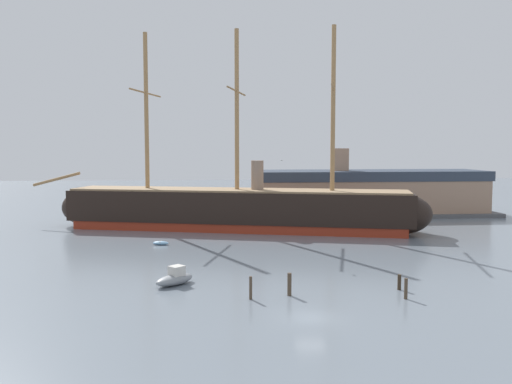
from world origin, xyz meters
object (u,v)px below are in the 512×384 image
at_px(tall_ship, 237,208).
at_px(mooring_piling_right_pair, 399,282).
at_px(motorboat_far_left, 94,224).
at_px(mooring_piling_midwater, 289,284).
at_px(dinghy_far_right, 402,223).
at_px(dockside_warehouse_right, 370,193).
at_px(mooring_piling_nearest, 251,288).
at_px(dinghy_alongside_bow, 161,243).
at_px(seagull_in_flight, 281,160).
at_px(motorboat_foreground_left, 175,278).
at_px(dinghy_distant_centre, 270,218).
at_px(mooring_piling_left_pair, 406,289).

distance_m(tall_ship, mooring_piling_right_pair, 44.03).
bearing_deg(motorboat_far_left, mooring_piling_midwater, -59.71).
relative_size(dinghy_far_right, dockside_warehouse_right, 0.05).
distance_m(mooring_piling_nearest, dockside_warehouse_right, 69.71).
distance_m(dinghy_alongside_bow, seagull_in_flight, 22.47).
distance_m(motorboat_foreground_left, mooring_piling_right_pair, 23.31).
height_order(dinghy_distant_centre, seagull_in_flight, seagull_in_flight).
bearing_deg(mooring_piling_nearest, dinghy_distant_centre, 81.05).
relative_size(mooring_piling_right_pair, dockside_warehouse_right, 0.03).
height_order(dinghy_far_right, dockside_warehouse_right, dockside_warehouse_right).
height_order(mooring_piling_left_pair, seagull_in_flight, seagull_in_flight).
bearing_deg(mooring_piling_left_pair, mooring_piling_right_pair, 79.67).
xyz_separation_m(mooring_piling_right_pair, mooring_piling_midwater, (-11.51, -1.00, 0.33)).
bearing_deg(seagull_in_flight, dinghy_far_right, 43.00).
xyz_separation_m(motorboat_foreground_left, mooring_piling_right_pair, (22.91, -4.31, 0.09)).
height_order(dinghy_alongside_bow, motorboat_far_left, motorboat_far_left).
relative_size(dinghy_distant_centre, mooring_piling_midwater, 0.90).
relative_size(motorboat_far_left, dinghy_far_right, 1.41).
xyz_separation_m(motorboat_foreground_left, mooring_piling_midwater, (11.40, -5.32, 0.43)).
distance_m(motorboat_foreground_left, dinghy_alongside_bow, 23.95).
distance_m(dinghy_alongside_bow, mooring_piling_right_pair, 38.39).
height_order(tall_ship, mooring_piling_right_pair, tall_ship).
relative_size(tall_ship, motorboat_far_left, 20.86).
relative_size(motorboat_foreground_left, dockside_warehouse_right, 0.09).
bearing_deg(tall_ship, motorboat_foreground_left, -103.55).
bearing_deg(dinghy_alongside_bow, mooring_piling_nearest, -70.12).
height_order(motorboat_foreground_left, motorboat_far_left, motorboat_foreground_left).
xyz_separation_m(mooring_piling_left_pair, seagull_in_flight, (-8.59, 23.63, 11.74)).
height_order(dinghy_far_right, seagull_in_flight, seagull_in_flight).
relative_size(motorboat_foreground_left, dinghy_far_right, 1.99).
height_order(dinghy_far_right, mooring_piling_right_pair, mooring_piling_right_pair).
distance_m(dinghy_alongside_bow, mooring_piling_midwater, 32.56).
distance_m(tall_ship, dinghy_alongside_bow, 18.72).
xyz_separation_m(dinghy_alongside_bow, dinghy_far_right, (43.86, 17.32, -0.01)).
xyz_separation_m(motorboat_far_left, dinghy_far_right, (57.52, -2.24, -0.21)).
height_order(dinghy_far_right, mooring_piling_left_pair, mooring_piling_left_pair).
bearing_deg(mooring_piling_midwater, mooring_piling_left_pair, -11.82).
relative_size(dinghy_far_right, seagull_in_flight, 2.37).
distance_m(dinghy_far_right, dinghy_distant_centre, 25.97).
relative_size(dinghy_alongside_bow, motorboat_far_left, 0.75).
xyz_separation_m(dinghy_alongside_bow, mooring_piling_midwater, (14.72, -29.03, 0.84)).
distance_m(motorboat_far_left, mooring_piling_nearest, 55.25).
bearing_deg(tall_ship, dinghy_distant_centre, 60.95).
bearing_deg(tall_ship, seagull_in_flight, -77.51).
bearing_deg(dinghy_distant_centre, dinghy_alongside_bow, -126.14).
distance_m(dinghy_distant_centre, mooring_piling_left_pair, 58.76).
bearing_deg(mooring_piling_left_pair, tall_ship, 106.49).
relative_size(dinghy_alongside_bow, mooring_piling_nearest, 1.14).
distance_m(dinghy_far_right, mooring_piling_left_pair, 51.95).
relative_size(motorboat_foreground_left, mooring_piling_right_pair, 3.03).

